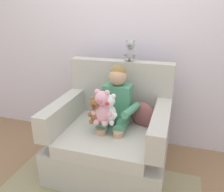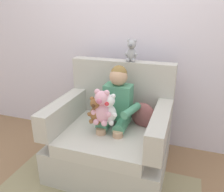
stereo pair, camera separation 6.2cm
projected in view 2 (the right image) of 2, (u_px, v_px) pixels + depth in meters
The scene contains 9 objects.
ground_plane at pixel (111, 168), 2.31m from camera, with size 8.00×8.00×0.00m, color #936D4C.
back_wall at pixel (131, 31), 2.46m from camera, with size 6.00×0.10×2.60m, color silver.
armchair at pixel (112, 137), 2.23m from camera, with size 1.07×0.89×1.04m.
seated_child at pixel (116, 105), 2.12m from camera, with size 0.45×0.39×0.82m.
plush_white at pixel (109, 109), 1.97m from camera, with size 0.17×0.14×0.28m.
plush_pink at pixel (102, 108), 1.96m from camera, with size 0.19×0.15×0.32m.
plush_brown at pixel (96, 111), 1.99m from camera, with size 0.14×0.12×0.24m.
plush_grey_on_backrest at pixel (132, 51), 2.20m from camera, with size 0.13×0.11×0.22m.
throw_pillow at pixel (143, 116), 2.17m from camera, with size 0.26×0.12×0.26m, color #8C4C4C.
Camera 2 is at (0.63, -1.79, 1.52)m, focal length 36.08 mm.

